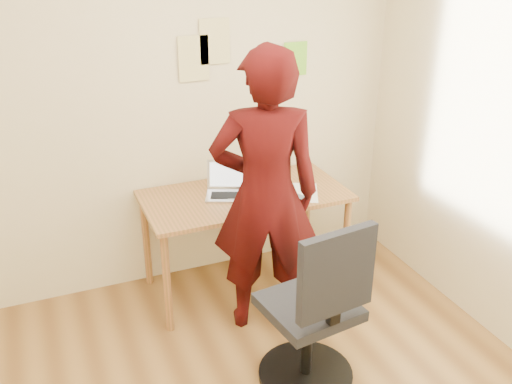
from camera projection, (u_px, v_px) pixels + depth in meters
name	position (u px, v px, depth m)	size (l,w,h in m)	color
room	(259.00, 206.00, 2.35)	(3.58, 3.58, 2.78)	brown
desk	(245.00, 205.00, 3.96)	(1.40, 0.70, 0.74)	#A16737
laptop	(228.00, 187.00, 3.90)	(0.37, 0.35, 0.21)	#B3B3BA
paper_sheet	(301.00, 192.00, 3.94)	(0.23, 0.33, 0.00)	white
phone	(298.00, 197.00, 3.87)	(0.11, 0.14, 0.01)	black
wall_note_left	(194.00, 59.00, 3.79)	(0.21, 0.00, 0.30)	#DCCF83
wall_note_mid	(215.00, 41.00, 3.80)	(0.21, 0.00, 0.30)	#DCCF83
wall_note_right	(295.00, 59.00, 4.07)	(0.18, 0.00, 0.24)	#76CF2E
office_chair	(315.00, 319.00, 3.11)	(0.55, 0.55, 1.06)	black
person	(265.00, 195.00, 3.47)	(0.67, 0.44, 1.84)	#330707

